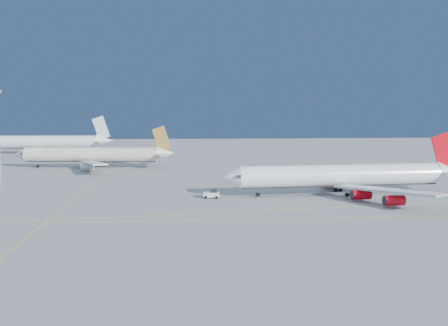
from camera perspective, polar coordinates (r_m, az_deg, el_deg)
ground at (r=112.56m, az=2.32°, el=-4.91°), size 500.00×500.00×0.00m
taxiway_lines at (r=118.08m, az=-5.16°, el=-4.40°), size 118.86×140.00×0.02m
airliner_virgin at (r=130.71m, az=13.75°, el=-1.43°), size 63.49×56.84×15.66m
airliner_etihad at (r=190.19m, az=-14.55°, el=0.91°), size 59.52×54.83×15.53m
airliner_third at (r=256.45m, az=-20.07°, el=2.24°), size 68.31×63.06×18.34m
pushback_tug at (r=121.88m, az=-1.40°, el=-3.56°), size 4.05×2.77×2.15m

